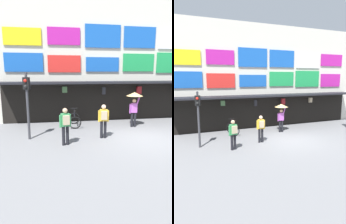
# 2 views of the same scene
# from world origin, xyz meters

# --- Properties ---
(ground_plane) EXTENTS (80.00, 80.00, 0.00)m
(ground_plane) POSITION_xyz_m (0.00, 0.00, 0.00)
(ground_plane) COLOR slate
(shopfront) EXTENTS (18.00, 2.60, 8.00)m
(shopfront) POSITION_xyz_m (0.00, 4.57, 3.96)
(shopfront) COLOR beige
(shopfront) RESTS_ON ground
(traffic_light_near) EXTENTS (0.32, 0.35, 3.20)m
(traffic_light_near) POSITION_xyz_m (-5.61, 0.73, 2.14)
(traffic_light_near) COLOR #38383D
(traffic_light_near) RESTS_ON ground
(bicycle_parked) EXTENTS (0.76, 1.18, 1.05)m
(bicycle_parked) POSITION_xyz_m (-3.21, 2.70, 0.39)
(bicycle_parked) COLOR black
(bicycle_parked) RESTS_ON ground
(pedestrian_in_white) EXTENTS (0.52, 0.41, 1.68)m
(pedestrian_in_white) POSITION_xyz_m (-3.90, -0.36, 0.98)
(pedestrian_in_white) COLOR black
(pedestrian_in_white) RESTS_ON ground
(pedestrian_in_yellow) EXTENTS (0.53, 0.38, 1.68)m
(pedestrian_in_yellow) POSITION_xyz_m (-2.01, 0.31, 0.98)
(pedestrian_in_yellow) COLOR black
(pedestrian_in_yellow) RESTS_ON ground
(pedestrian_with_umbrella) EXTENTS (0.96, 0.96, 2.08)m
(pedestrian_with_umbrella) POSITION_xyz_m (0.25, 2.05, 1.64)
(pedestrian_with_umbrella) COLOR black
(pedestrian_with_umbrella) RESTS_ON ground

